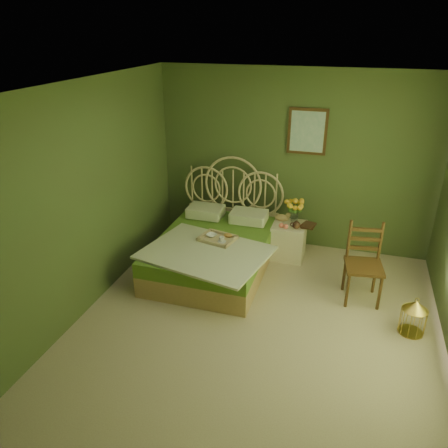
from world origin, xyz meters
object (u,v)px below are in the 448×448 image
(bed, at_px, (214,248))
(nightstand, at_px, (289,235))
(birdcage, at_px, (413,317))
(chair, at_px, (365,258))

(bed, relative_size, nightstand, 2.28)
(birdcage, bearing_deg, bed, 164.05)
(nightstand, xyz_separation_m, birdcage, (1.59, -1.35, -0.15))
(bed, height_order, birdcage, bed)
(bed, relative_size, birdcage, 5.26)
(nightstand, distance_m, birdcage, 2.09)
(bed, bearing_deg, birdcage, -15.95)
(bed, bearing_deg, chair, -4.15)
(chair, xyz_separation_m, birdcage, (0.56, -0.58, -0.34))
(chair, height_order, birdcage, chair)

